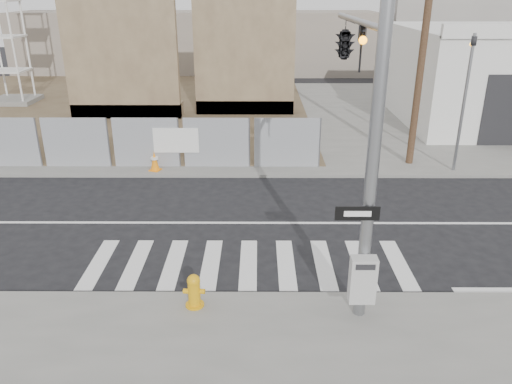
{
  "coord_description": "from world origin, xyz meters",
  "views": [
    {
      "loc": [
        0.25,
        -14.05,
        6.81
      ],
      "look_at": [
        0.2,
        -0.86,
        1.4
      ],
      "focal_mm": 35.0,
      "sensor_mm": 36.0,
      "label": 1
    }
  ],
  "objects_px": {
    "signal_pole": "(352,80)",
    "fire_hydrant": "(194,291)",
    "traffic_cone_c": "(155,161)",
    "traffic_cone_d": "(155,156)"
  },
  "relations": [
    {
      "from": "signal_pole",
      "to": "traffic_cone_c",
      "type": "height_order",
      "value": "signal_pole"
    },
    {
      "from": "traffic_cone_c",
      "to": "traffic_cone_d",
      "type": "bearing_deg",
      "value": 98.27
    },
    {
      "from": "fire_hydrant",
      "to": "traffic_cone_c",
      "type": "xyz_separation_m",
      "value": [
        -2.64,
        9.07,
        -0.02
      ]
    },
    {
      "from": "traffic_cone_c",
      "to": "traffic_cone_d",
      "type": "height_order",
      "value": "traffic_cone_c"
    },
    {
      "from": "traffic_cone_d",
      "to": "traffic_cone_c",
      "type": "bearing_deg",
      "value": -81.73
    },
    {
      "from": "signal_pole",
      "to": "fire_hydrant",
      "type": "bearing_deg",
      "value": -145.72
    },
    {
      "from": "fire_hydrant",
      "to": "traffic_cone_d",
      "type": "relative_size",
      "value": 1.03
    },
    {
      "from": "signal_pole",
      "to": "traffic_cone_d",
      "type": "height_order",
      "value": "signal_pole"
    },
    {
      "from": "fire_hydrant",
      "to": "traffic_cone_c",
      "type": "height_order",
      "value": "fire_hydrant"
    },
    {
      "from": "traffic_cone_d",
      "to": "signal_pole",
      "type": "bearing_deg",
      "value": -48.53
    }
  ]
}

